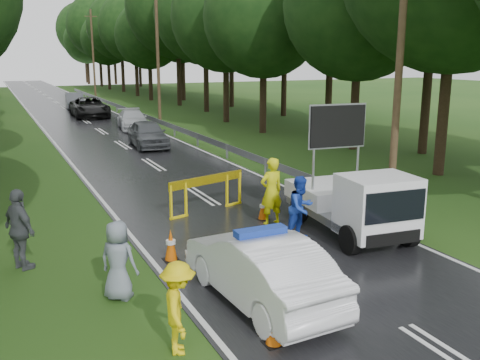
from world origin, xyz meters
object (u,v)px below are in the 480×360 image
barrier (207,185)px  queue_car_third (90,107)px  queue_car_second (133,120)px  queue_car_fourth (75,101)px  queue_car_first (148,134)px  officer (271,191)px  police_sedan (260,269)px  civilian (301,208)px  work_truck (355,202)px

barrier → queue_car_third: size_ratio=0.48×
queue_car_second → queue_car_fourth: bearing=101.8°
barrier → queue_car_fourth: queue_car_fourth is taller
queue_car_first → queue_car_fourth: bearing=94.5°
officer → police_sedan: bearing=54.2°
queue_car_first → queue_car_third: queue_car_third is taller
civilian → queue_car_second: (1.36, 23.74, -0.23)m
police_sedan → queue_car_fourth: size_ratio=0.99×
police_sedan → civilian: bearing=-136.3°
police_sedan → civilian: size_ratio=2.50×
police_sedan → queue_car_fourth: (2.76, 42.85, 0.01)m
work_truck → queue_car_fourth: 40.34m
barrier → queue_car_first: size_ratio=0.65×
barrier → queue_car_second: size_ratio=0.62×
civilian → queue_car_fourth: bearing=73.2°
queue_car_first → queue_car_third: bearing=94.8°
barrier → officer: (1.24, -2.00, 0.11)m
officer → barrier: bearing=-63.0°
queue_car_second → work_truck: bearing=-82.7°
officer → civilian: 1.48m
police_sedan → queue_car_third: size_ratio=0.77×
officer → queue_car_second: 22.32m
police_sedan → queue_car_fourth: police_sedan is taller
queue_car_first → queue_car_fourth: 23.63m
queue_car_third → queue_car_fourth: bearing=91.4°
civilian → queue_car_third: size_ratio=0.31×
police_sedan → queue_car_third: queue_car_third is taller
barrier → queue_car_second: bearing=66.5°
officer → civilian: officer is taller
queue_car_second → civilian: bearing=-86.3°
queue_car_first → queue_car_third: size_ratio=0.75×
work_truck → queue_car_fourth: size_ratio=1.03×
officer → queue_car_third: officer is taller
barrier → officer: size_ratio=1.38×
queue_car_fourth → officer: bearing=-85.3°
police_sedan → work_truck: bearing=-152.3°
police_sedan → queue_car_fourth: 42.94m
police_sedan → officer: bearing=-124.1°
officer → civilian: size_ratio=1.15×
civilian → queue_car_first: bearing=72.1°
work_truck → queue_car_second: 24.14m
civilian → police_sedan: bearing=-150.0°
police_sedan → queue_car_first: 19.47m
work_truck → queue_car_third: size_ratio=0.80×
queue_car_first → officer: bearing=-88.0°
queue_car_first → queue_car_third: (-0.33, 15.85, 0.07)m
officer → queue_car_fourth: 38.44m
work_truck → officer: 2.47m
civilian → queue_car_first: 16.28m
civilian → officer: bearing=77.7°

